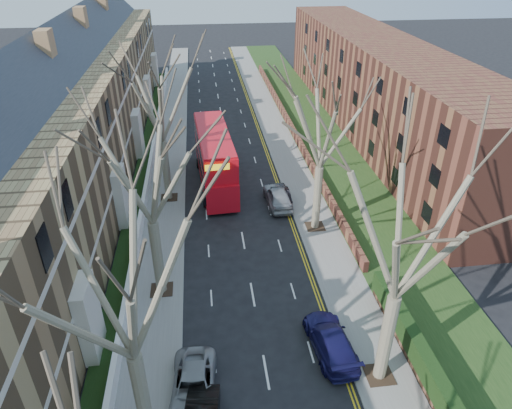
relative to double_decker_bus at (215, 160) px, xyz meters
name	(u,v)px	position (x,y,z in m)	size (l,w,h in m)	color
pavement_left	(171,148)	(-4.44, 8.69, -2.36)	(3.00, 102.00, 0.12)	slate
pavement_right	(281,143)	(7.56, 8.69, -2.36)	(3.00, 102.00, 0.12)	slate
terrace_left	(69,130)	(-12.08, 0.69, 3.11)	(9.70, 78.00, 13.60)	olive
flats_right	(375,84)	(19.03, 12.69, 2.56)	(13.97, 54.00, 10.00)	brown
front_wall_left	(148,178)	(-6.09, 0.69, -1.80)	(0.30, 78.00, 1.00)	white
grass_verge_right	(321,140)	(12.06, 8.69, -2.27)	(6.00, 102.00, 0.06)	#1C3714
tree_left_mid	(118,272)	(-4.14, -24.31, 7.13)	(10.50, 10.50, 14.71)	#6D634E
tree_left_far	(144,159)	(-4.14, -14.31, 6.82)	(10.15, 10.15, 14.22)	#6D634E
tree_left_dist	(157,89)	(-4.14, -2.31, 7.13)	(10.50, 10.50, 14.71)	#6D634E
tree_right_mid	(411,219)	(7.26, -22.31, 7.13)	(10.50, 10.50, 14.71)	#6D634E
tree_right_far	(324,113)	(7.26, -8.31, 6.82)	(10.15, 10.15, 14.22)	#6D634E
double_decker_bus	(215,160)	(0.00, 0.00, 0.00)	(3.48, 11.95, 4.91)	red
car_left_far	(194,386)	(-2.14, -22.23, -1.78)	(2.14, 4.65, 1.29)	gray
car_right_near	(331,340)	(5.23, -20.28, -1.71)	(2.00, 4.92, 1.43)	#18164D
car_right_mid	(278,196)	(4.97, -4.44, -1.62)	(1.89, 4.70, 1.60)	gray
car_right_far	(280,194)	(5.26, -3.77, -1.78)	(1.37, 3.92, 1.29)	black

